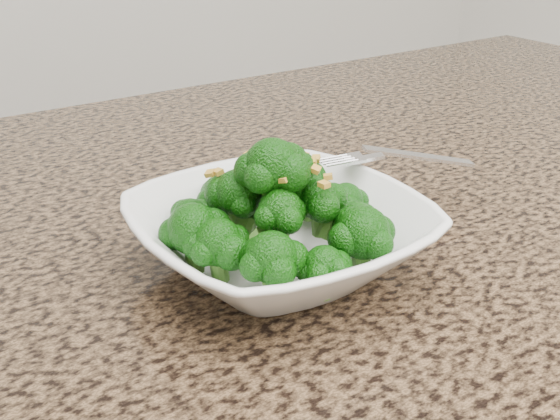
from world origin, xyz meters
TOP-DOWN VIEW (x-y plane):
  - granite_counter at (0.00, 0.30)m, footprint 1.64×1.04m
  - bowl at (-0.09, 0.29)m, footprint 0.22×0.22m
  - broccoli_pile at (-0.09, 0.29)m, footprint 0.19×0.19m
  - garlic_topping at (-0.09, 0.29)m, footprint 0.12×0.12m
  - fork at (0.02, 0.32)m, footprint 0.18×0.09m

SIDE VIEW (x-z plane):
  - granite_counter at x=0.00m, z-range 0.87..0.90m
  - bowl at x=-0.09m, z-range 0.90..0.95m
  - fork at x=0.02m, z-range 0.95..0.97m
  - broccoli_pile at x=-0.09m, z-range 0.95..1.02m
  - garlic_topping at x=-0.09m, z-range 1.02..1.03m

